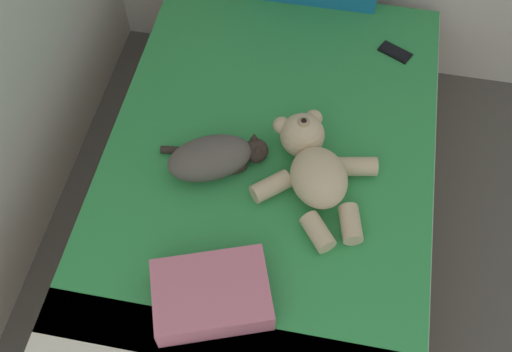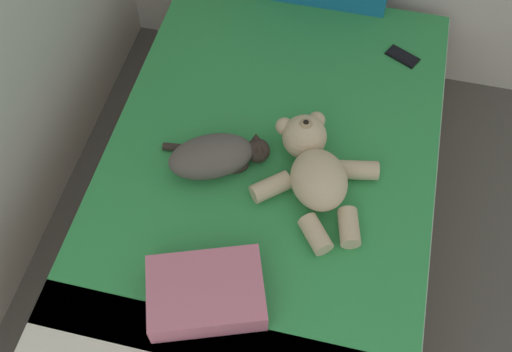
# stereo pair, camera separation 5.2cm
# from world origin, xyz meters

# --- Properties ---
(bed) EXTENTS (1.40, 2.08, 0.52)m
(bed) POSITION_xyz_m (1.02, 2.83, 0.26)
(bed) COLOR olive
(bed) RESTS_ON ground_plane
(cat) EXTENTS (0.44, 0.32, 0.15)m
(cat) POSITION_xyz_m (0.82, 2.74, 0.59)
(cat) COLOR #59514C
(cat) RESTS_ON bed
(teddy_bear) EXTENTS (0.49, 0.60, 0.19)m
(teddy_bear) POSITION_xyz_m (1.21, 2.76, 0.60)
(teddy_bear) COLOR beige
(teddy_bear) RESTS_ON bed
(cell_phone) EXTENTS (0.16, 0.13, 0.01)m
(cell_phone) POSITION_xyz_m (1.49, 3.51, 0.53)
(cell_phone) COLOR black
(cell_phone) RESTS_ON bed
(throw_pillow) EXTENTS (0.47, 0.40, 0.11)m
(throw_pillow) POSITION_xyz_m (0.93, 2.18, 0.58)
(throw_pillow) COLOR #D1728C
(throw_pillow) RESTS_ON bed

